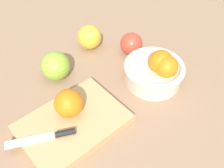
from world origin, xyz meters
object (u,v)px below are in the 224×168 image
at_px(orange_on_board, 69,103).
at_px(knife, 51,137).
at_px(apple_front_left, 90,37).
at_px(bowl, 156,70).
at_px(apple_front_left_2, 131,44).
at_px(cutting_board, 73,124).
at_px(apple_front_center, 57,65).

bearing_deg(orange_on_board, knife, 15.71).
xyz_separation_m(knife, apple_front_left, (-0.32, -0.20, 0.01)).
relative_size(bowl, orange_on_board, 2.45).
height_order(bowl, apple_front_left, bowl).
relative_size(apple_front_left, apple_front_left_2, 1.12).
distance_m(bowl, knife, 0.33).
height_order(bowl, cutting_board, bowl).
bearing_deg(bowl, apple_front_left, -87.94).
height_order(bowl, knife, bowl).
height_order(orange_on_board, apple_front_center, orange_on_board).
bearing_deg(cutting_board, apple_front_left_2, -166.82).
bearing_deg(bowl, knife, -10.06).
distance_m(knife, apple_front_left, 0.37).
bearing_deg(apple_front_left_2, orange_on_board, 9.65).
height_order(cutting_board, apple_front_left, apple_front_left).
distance_m(orange_on_board, apple_front_left, 0.30).
distance_m(knife, apple_front_left_2, 0.39).
bearing_deg(bowl, cutting_board, -12.19).
relative_size(knife, apple_front_left_2, 1.94).
xyz_separation_m(orange_on_board, knife, (0.08, 0.02, -0.03)).
xyz_separation_m(apple_front_left, apple_front_left_2, (-0.07, 0.12, -0.00)).
bearing_deg(cutting_board, knife, -1.04).
relative_size(orange_on_board, apple_front_center, 0.83).
relative_size(orange_on_board, knife, 0.51).
distance_m(bowl, cutting_board, 0.27).
bearing_deg(bowl, apple_front_left_2, -113.34).
bearing_deg(cutting_board, bowl, 167.81).
relative_size(cutting_board, apple_front_center, 2.96).
relative_size(apple_front_left_2, apple_front_center, 0.85).
bearing_deg(orange_on_board, apple_front_center, -118.66).
bearing_deg(bowl, orange_on_board, -17.73).
bearing_deg(apple_front_left_2, knife, 10.89).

